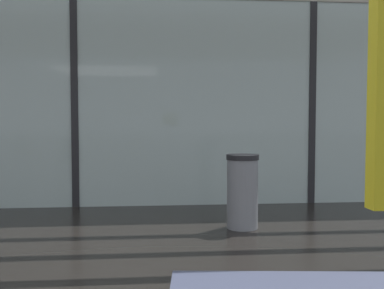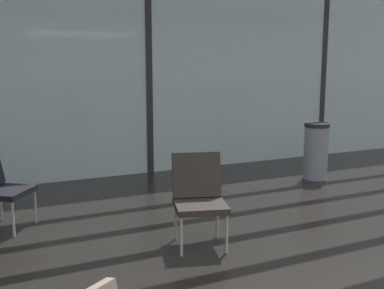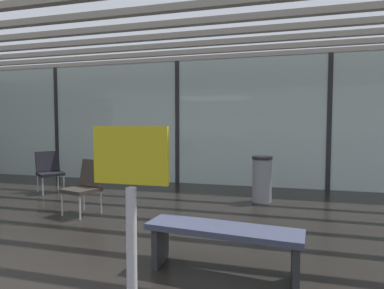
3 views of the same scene
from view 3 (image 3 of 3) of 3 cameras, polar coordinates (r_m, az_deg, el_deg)
The scene contains 12 objects.
ground_plane at distance 3.69m, azimuth -29.45°, elevation -20.04°, with size 60.00×60.00×0.00m, color black.
glass_curtain_wall at distance 7.96m, azimuth -2.56°, elevation 3.95°, with size 14.00×0.08×3.01m, color #A3B7B2.
window_mullion_0 at distance 9.62m, azimuth -22.90°, elevation 3.61°, with size 0.10×0.12×3.01m, color black.
window_mullion_1 at distance 7.96m, azimuth -2.56°, elevation 3.95°, with size 0.10×0.12×3.01m, color black.
window_mullion_2 at distance 7.67m, azimuth 23.29°, elevation 3.69°, with size 0.10×0.12×3.01m, color black.
ceiling_slats at distance 5.18m, azimuth -14.56°, elevation 21.60°, with size 13.72×6.72×0.10m.
parked_airplane at distance 13.74m, azimuth 4.19°, elevation 5.36°, with size 10.76×3.78×3.78m.
lounge_chair_0 at distance 7.55m, azimuth -24.17°, elevation -4.03°, with size 0.71×0.70×0.87m.
lounge_chair_4 at distance 5.51m, azimuth -18.45°, elevation -6.61°, with size 0.61×0.64×0.87m.
waiting_bench at distance 3.21m, azimuth 5.51°, elevation -16.20°, with size 1.53×0.56×0.47m.
trash_bin at distance 6.16m, azimuth 12.40°, elevation -6.02°, with size 0.38×0.38×0.86m.
info_sign at distance 1.94m, azimuth -10.72°, elevation -19.92°, with size 0.44×0.32×1.44m.
Camera 3 is at (2.41, -2.39, 1.45)m, focal length 29.83 mm.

